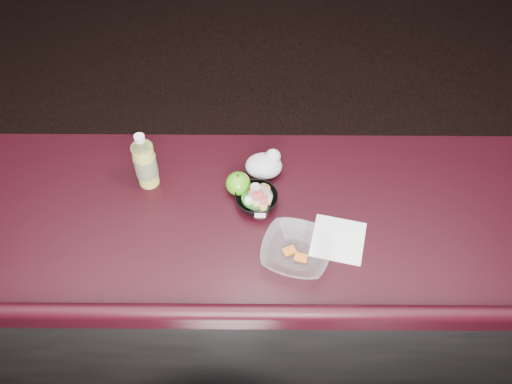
% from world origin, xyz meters
% --- Properties ---
extents(room_shell, '(8.00, 8.00, 8.00)m').
position_xyz_m(room_shell, '(0.00, 0.00, 1.83)').
color(room_shell, black).
rests_on(room_shell, ground).
extents(counter, '(4.06, 0.71, 1.02)m').
position_xyz_m(counter, '(0.00, 0.30, 0.51)').
color(counter, black).
rests_on(counter, ground).
extents(lemonade_bottle, '(0.07, 0.07, 0.22)m').
position_xyz_m(lemonade_bottle, '(-0.34, 0.44, 1.11)').
color(lemonade_bottle, '#CDD537').
rests_on(lemonade_bottle, counter).
extents(fruit_cup, '(0.08, 0.08, 0.11)m').
position_xyz_m(fruit_cup, '(0.03, 0.31, 1.08)').
color(fruit_cup, white).
rests_on(fruit_cup, counter).
extents(green_apple, '(0.08, 0.08, 0.09)m').
position_xyz_m(green_apple, '(-0.04, 0.40, 1.06)').
color(green_apple, '#2D810E').
rests_on(green_apple, counter).
extents(plastic_bag, '(0.12, 0.10, 0.09)m').
position_xyz_m(plastic_bag, '(0.05, 0.48, 1.06)').
color(plastic_bag, silver).
rests_on(plastic_bag, counter).
extents(snack_bowl, '(0.15, 0.15, 0.08)m').
position_xyz_m(snack_bowl, '(0.02, 0.35, 1.05)').
color(snack_bowl, black).
rests_on(snack_bowl, counter).
extents(takeout_bowl, '(0.26, 0.26, 0.05)m').
position_xyz_m(takeout_bowl, '(0.14, 0.15, 1.05)').
color(takeout_bowl, silver).
rests_on(takeout_bowl, counter).
extents(paper_napkin, '(0.19, 0.19, 0.00)m').
position_xyz_m(paper_napkin, '(0.28, 0.21, 1.02)').
color(paper_napkin, white).
rests_on(paper_napkin, counter).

